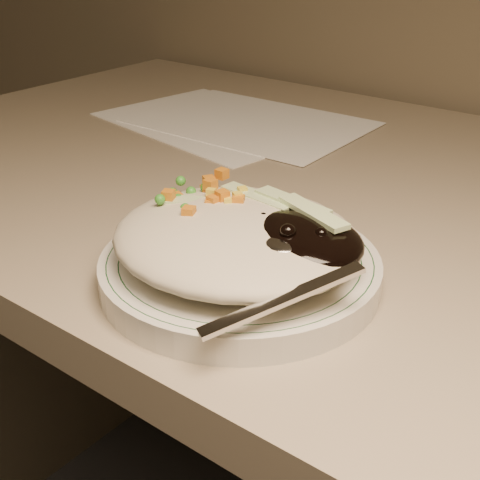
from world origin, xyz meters
The scene contains 5 objects.
desk centered at (0.00, 1.38, 0.54)m, with size 1.40×0.70×0.74m.
plate centered at (-0.05, 1.16, 0.75)m, with size 0.22×0.22×0.02m, color silver.
plate_rim centered at (-0.05, 1.16, 0.76)m, with size 0.21×0.21×0.00m.
meal centered at (-0.05, 1.16, 0.78)m, with size 0.21×0.19×0.05m.
papers centered at (-0.32, 1.49, 0.74)m, with size 0.36×0.26×0.00m.
Camera 1 is at (0.23, 0.80, 1.00)m, focal length 50.00 mm.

